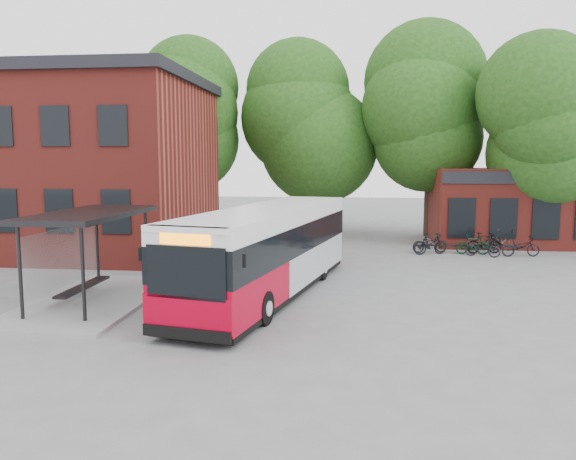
# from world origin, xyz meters

# --- Properties ---
(ground) EXTENTS (100.00, 100.00, 0.00)m
(ground) POSITION_xyz_m (0.00, 0.00, 0.00)
(ground) COLOR #5F5F61
(station_building) EXTENTS (18.40, 10.40, 8.50)m
(station_building) POSITION_xyz_m (-13.00, 9.00, 4.25)
(station_building) COLOR maroon
(station_building) RESTS_ON ground
(shop_row) EXTENTS (14.00, 6.20, 4.00)m
(shop_row) POSITION_xyz_m (15.00, 14.00, 2.00)
(shop_row) COLOR maroon
(shop_row) RESTS_ON ground
(bus_shelter) EXTENTS (3.60, 7.00, 2.90)m
(bus_shelter) POSITION_xyz_m (-4.50, -1.00, 1.45)
(bus_shelter) COLOR black
(bus_shelter) RESTS_ON ground
(bike_rail) EXTENTS (5.20, 0.10, 0.38)m
(bike_rail) POSITION_xyz_m (9.28, 10.00, 0.19)
(bike_rail) COLOR black
(bike_rail) RESTS_ON ground
(tree_0) EXTENTS (7.92, 7.92, 11.00)m
(tree_0) POSITION_xyz_m (-6.00, 16.00, 5.50)
(tree_0) COLOR #193F10
(tree_0) RESTS_ON ground
(tree_1) EXTENTS (7.92, 7.92, 10.40)m
(tree_1) POSITION_xyz_m (1.00, 17.00, 5.20)
(tree_1) COLOR #193F10
(tree_1) RESTS_ON ground
(tree_2) EXTENTS (7.92, 7.92, 11.00)m
(tree_2) POSITION_xyz_m (8.00, 16.00, 5.50)
(tree_2) COLOR #193F10
(tree_2) RESTS_ON ground
(tree_3) EXTENTS (7.04, 7.04, 9.28)m
(tree_3) POSITION_xyz_m (13.00, 12.00, 4.64)
(tree_3) COLOR #193F10
(tree_3) RESTS_ON ground
(city_bus) EXTENTS (4.74, 11.73, 2.91)m
(city_bus) POSITION_xyz_m (0.88, 0.64, 1.46)
(city_bus) COLOR #A80019
(city_bus) RESTS_ON ground
(bicycle_0) EXTENTS (1.85, 1.08, 0.92)m
(bicycle_0) POSITION_xyz_m (7.35, 9.96, 0.46)
(bicycle_0) COLOR black
(bicycle_0) RESTS_ON ground
(bicycle_1) EXTENTS (1.77, 1.04, 1.03)m
(bicycle_1) POSITION_xyz_m (7.31, 9.41, 0.51)
(bicycle_1) COLOR black
(bicycle_1) RESTS_ON ground
(bicycle_3) EXTENTS (1.59, 0.51, 0.94)m
(bicycle_3) POSITION_xyz_m (9.30, 9.64, 0.47)
(bicycle_3) COLOR black
(bicycle_3) RESTS_ON ground
(bicycle_4) EXTENTS (1.69, 1.11, 0.84)m
(bicycle_4) POSITION_xyz_m (9.63, 9.07, 0.42)
(bicycle_4) COLOR black
(bicycle_4) RESTS_ON ground
(bicycle_5) EXTENTS (1.76, 0.77, 1.02)m
(bicycle_5) POSITION_xyz_m (9.90, 9.97, 0.51)
(bicycle_5) COLOR black
(bicycle_5) RESTS_ON ground
(bicycle_6) EXTENTS (1.85, 0.86, 0.94)m
(bicycle_6) POSITION_xyz_m (11.39, 9.29, 0.47)
(bicycle_6) COLOR black
(bicycle_6) RESTS_ON ground
(bicycle_7) EXTENTS (1.80, 0.61, 1.06)m
(bicycle_7) POSITION_xyz_m (11.08, 10.99, 0.53)
(bicycle_7) COLOR #2C2C2F
(bicycle_7) RESTS_ON ground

